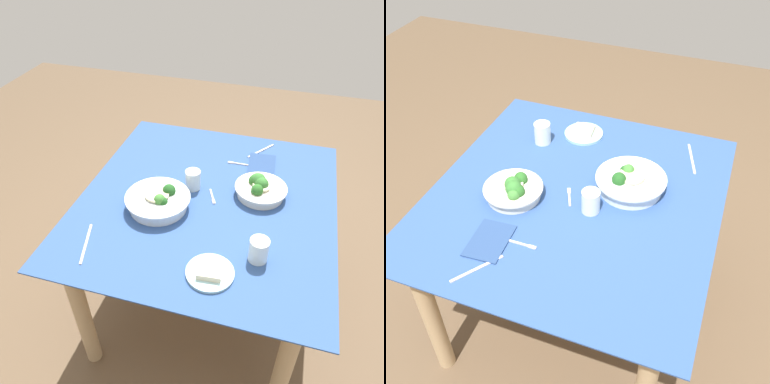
# 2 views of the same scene
# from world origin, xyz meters

# --- Properties ---
(ground_plane) EXTENTS (6.00, 6.00, 0.00)m
(ground_plane) POSITION_xyz_m (0.00, 0.00, 0.00)
(ground_plane) COLOR brown
(dining_table) EXTENTS (1.17, 1.10, 0.73)m
(dining_table) POSITION_xyz_m (0.00, 0.00, 0.62)
(dining_table) COLOR #2D4C84
(dining_table) RESTS_ON ground_plane
(broccoli_bowl_far) EXTENTS (0.23, 0.23, 0.10)m
(broccoli_bowl_far) POSITION_xyz_m (-0.09, 0.21, 0.77)
(broccoli_bowl_far) COLOR silver
(broccoli_bowl_far) RESTS_ON dining_table
(broccoli_bowl_near) EXTENTS (0.28, 0.28, 0.10)m
(broccoli_bowl_near) POSITION_xyz_m (0.11, -0.19, 0.76)
(broccoli_bowl_near) COLOR white
(broccoli_bowl_near) RESTS_ON dining_table
(bread_side_plate) EXTENTS (0.17, 0.17, 0.04)m
(bread_side_plate) POSITION_xyz_m (0.40, 0.11, 0.74)
(bread_side_plate) COLOR #99C6D1
(bread_side_plate) RESTS_ON dining_table
(water_glass_center) EXTENTS (0.07, 0.07, 0.09)m
(water_glass_center) POSITION_xyz_m (0.29, 0.26, 0.78)
(water_glass_center) COLOR silver
(water_glass_center) RESTS_ON dining_table
(water_glass_side) EXTENTS (0.07, 0.07, 0.09)m
(water_glass_side) POSITION_xyz_m (-0.06, -0.08, 0.78)
(water_glass_side) COLOR silver
(water_glass_side) RESTS_ON dining_table
(fork_by_far_bowl) EXTENTS (0.01, 0.11, 0.00)m
(fork_by_far_bowl) POSITION_xyz_m (-0.30, 0.08, 0.73)
(fork_by_far_bowl) COLOR #B7B7BC
(fork_by_far_bowl) RESTS_ON dining_table
(fork_by_near_bowl) EXTENTS (0.10, 0.05, 0.00)m
(fork_by_near_bowl) POSITION_xyz_m (-0.01, 0.02, 0.73)
(fork_by_near_bowl) COLOR #B7B7BC
(fork_by_near_bowl) RESTS_ON dining_table
(table_knife_left) EXTENTS (0.20, 0.07, 0.00)m
(table_knife_left) POSITION_xyz_m (0.39, -0.38, 0.73)
(table_knife_left) COLOR #B7B7BC
(table_knife_left) RESTS_ON dining_table
(table_knife_right) EXTENTS (0.16, 0.12, 0.00)m
(table_knife_right) POSITION_xyz_m (-0.45, 0.17, 0.73)
(table_knife_right) COLOR #B7B7BC
(table_knife_right) RESTS_ON dining_table
(napkin_folded_upper) EXTENTS (0.19, 0.14, 0.01)m
(napkin_folded_upper) POSITION_xyz_m (-0.33, 0.19, 0.73)
(napkin_folded_upper) COLOR navy
(napkin_folded_upper) RESTS_ON dining_table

